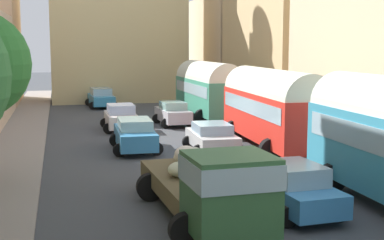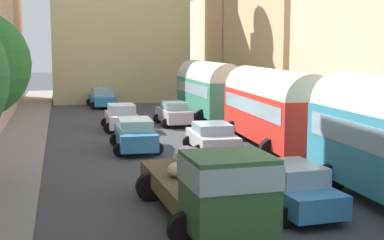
{
  "view_description": "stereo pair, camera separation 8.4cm",
  "coord_description": "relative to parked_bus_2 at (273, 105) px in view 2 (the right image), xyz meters",
  "views": [
    {
      "loc": [
        -5.25,
        1.69,
        5.04
      ],
      "look_at": [
        0.0,
        23.24,
        1.97
      ],
      "focal_mm": 51.35,
      "sensor_mm": 36.0,
      "label": 1
    },
    {
      "loc": [
        -5.16,
        1.67,
        5.04
      ],
      "look_at": [
        0.0,
        23.24,
        1.97
      ],
      "focal_mm": 51.35,
      "sensor_mm": 36.0,
      "label": 2
    }
  ],
  "objects": [
    {
      "name": "ground_plane",
      "position": [
        -4.77,
        0.63,
        -2.13
      ],
      "size": [
        154.0,
        154.0,
        0.0
      ],
      "primitive_type": "plane",
      "color": "#404348"
    },
    {
      "name": "sidewalk_left",
      "position": [
        -12.02,
        0.63,
        -2.06
      ],
      "size": [
        2.5,
        70.0,
        0.14
      ],
      "primitive_type": "cube",
      "color": "gray",
      "rests_on": "ground"
    },
    {
      "name": "sidewalk_right",
      "position": [
        2.48,
        0.63,
        -2.06
      ],
      "size": [
        2.5,
        70.0,
        0.14
      ],
      "primitive_type": "cube",
      "color": "gray",
      "rests_on": "ground"
    },
    {
      "name": "building_right_2",
      "position": [
        6.17,
        1.13,
        4.84
      ],
      "size": [
        5.37,
        11.23,
        13.88
      ],
      "color": "beige",
      "rests_on": "ground"
    },
    {
      "name": "building_right_3",
      "position": [
        6.15,
        14.28,
        3.08
      ],
      "size": [
        4.84,
        13.09,
        10.42
      ],
      "color": "tan",
      "rests_on": "ground"
    },
    {
      "name": "building_right_4",
      "position": [
        5.98,
        27.23,
        2.62
      ],
      "size": [
        4.49,
        11.79,
        9.51
      ],
      "color": "beige",
      "rests_on": "ground"
    },
    {
      "name": "distant_church",
      "position": [
        -4.77,
        25.5,
        4.91
      ],
      "size": [
        11.65,
        7.8,
        19.7
      ],
      "color": "#D6C38A",
      "rests_on": "ground"
    },
    {
      "name": "parked_bus_2",
      "position": [
        0.0,
        0.0,
        0.0
      ],
      "size": [
        3.39,
        9.22,
        3.87
      ],
      "color": "red",
      "rests_on": "ground"
    },
    {
      "name": "parked_bus_3",
      "position": [
        -0.2,
        11.14,
        -0.0
      ],
      "size": [
        3.37,
        8.82,
        3.88
      ],
      "color": "#3B8E72",
      "rests_on": "ground"
    },
    {
      "name": "cargo_truck_1",
      "position": [
        -6.07,
        -10.56,
        -0.92
      ],
      "size": [
        3.13,
        7.38,
        2.37
      ],
      "color": "#305C35",
      "rests_on": "ground"
    },
    {
      "name": "car_0",
      "position": [
        -6.56,
        1.0,
        -1.36
      ],
      "size": [
        2.38,
        4.33,
        1.53
      ],
      "color": "#3887C2",
      "rests_on": "ground"
    },
    {
      "name": "car_1",
      "position": [
        -6.51,
        7.41,
        -1.36
      ],
      "size": [
        2.31,
        3.68,
        1.54
      ],
      "color": "silver",
      "rests_on": "ground"
    },
    {
      "name": "car_2",
      "position": [
        -6.74,
        19.64,
        -1.35
      ],
      "size": [
        2.45,
        4.38,
        1.57
      ],
      "color": "#3795CF",
      "rests_on": "ground"
    },
    {
      "name": "car_4",
      "position": [
        -3.26,
        -9.84,
        -1.38
      ],
      "size": [
        2.39,
        3.88,
        1.51
      ],
      "color": "#3D8ACD",
      "rests_on": "ground"
    },
    {
      "name": "car_5",
      "position": [
        -3.09,
        -0.22,
        -1.43
      ],
      "size": [
        2.46,
        3.89,
        1.37
      ],
      "color": "silver",
      "rests_on": "ground"
    },
    {
      "name": "car_6",
      "position": [
        -3.12,
        8.67,
        -1.38
      ],
      "size": [
        2.26,
        3.7,
        1.48
      ],
      "color": "silver",
      "rests_on": "ground"
    }
  ]
}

